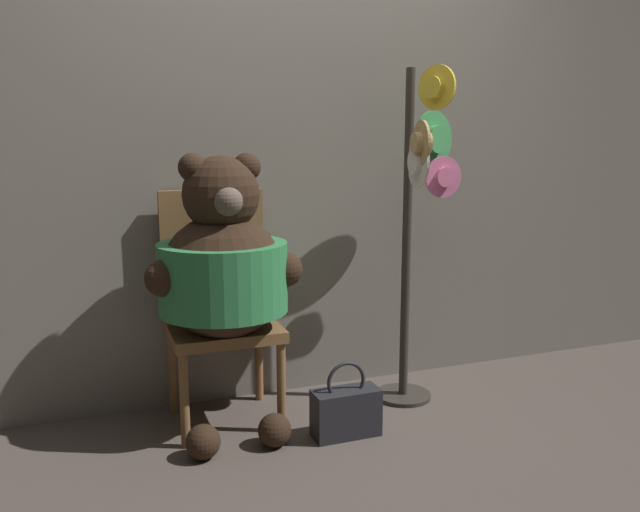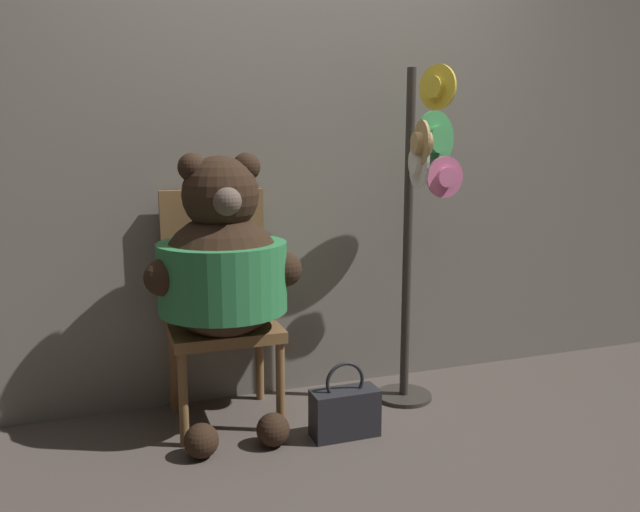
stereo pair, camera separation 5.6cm
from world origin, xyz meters
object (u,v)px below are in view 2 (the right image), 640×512
Objects in this scene: chair at (219,300)px; handbag_on_ground at (345,411)px; teddy_bear at (223,269)px; hat_display_rack at (421,203)px.

chair reaches higher than handbag_on_ground.
chair is 0.76m from handbag_on_ground.
teddy_bear is 3.62× the size of handbag_on_ground.
teddy_bear is 0.99m from hat_display_rack.
chair is 1.06m from hat_display_rack.
handbag_on_ground is at bearing -152.45° from hat_display_rack.
hat_display_rack is 4.76× the size of handbag_on_ground.
chair is 0.24m from teddy_bear.
teddy_bear is 0.76× the size of hat_display_rack.
hat_display_rack reaches higher than teddy_bear.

